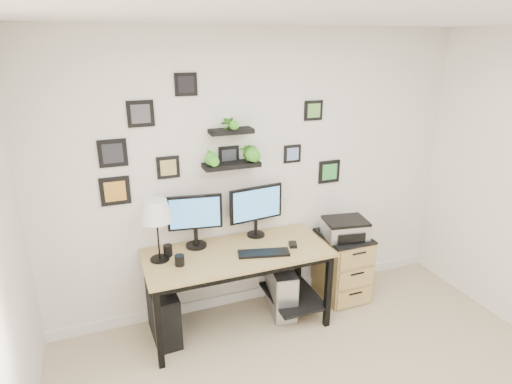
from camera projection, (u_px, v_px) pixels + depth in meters
name	position (u px, v px, depth m)	size (l,w,h in m)	color
room	(260.00, 292.00, 4.37)	(4.00, 4.00, 4.00)	#C1AF89
desk	(240.00, 262.00, 3.79)	(1.60, 0.70, 0.75)	tan
monitor_left	(195.00, 217.00, 3.69)	(0.47, 0.21, 0.48)	black
monitor_right	(256.00, 207.00, 3.91)	(0.52, 0.19, 0.48)	black
keyboard	(264.00, 253.00, 3.65)	(0.44, 0.14, 0.02)	black
mouse	(293.00, 245.00, 3.80)	(0.07, 0.10, 0.03)	black
table_lamp	(156.00, 212.00, 3.42)	(0.26, 0.26, 0.53)	black
mug	(180.00, 260.00, 3.46)	(0.08, 0.08, 0.09)	black
pen_cup	(168.00, 250.00, 3.62)	(0.08, 0.08, 0.10)	black
pc_tower_black	(164.00, 314.00, 3.71)	(0.21, 0.47, 0.47)	black
pc_tower_grey	(281.00, 290.00, 4.07)	(0.29, 0.50, 0.47)	gray
file_cabinet	(342.00, 265.00, 4.31)	(0.43, 0.53, 0.67)	tan
printer	(345.00, 228.00, 4.13)	(0.44, 0.37, 0.18)	silver
wall_decor	(226.00, 145.00, 3.67)	(2.25, 0.18, 1.09)	black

